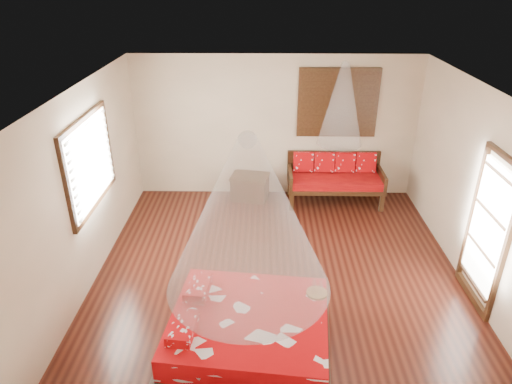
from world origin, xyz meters
TOP-DOWN VIEW (x-y plane):
  - room at (0.00, 0.00)m, footprint 5.54×5.54m
  - bed at (-0.41, -1.60)m, footprint 2.11×1.95m
  - daybed at (1.17, 2.38)m, footprint 1.84×0.82m
  - storage_chest at (-0.50, 2.45)m, footprint 0.82×0.67m
  - shutter_panel at (1.17, 2.72)m, footprint 1.52×0.06m
  - window_left at (-2.71, 0.20)m, footprint 0.10×1.74m
  - glazed_door at (2.72, -0.60)m, footprint 0.08×1.02m
  - wine_tray at (0.45, -1.19)m, footprint 0.26×0.26m
  - mosquito_net_main at (-0.39, -1.60)m, footprint 1.85×1.85m
  - mosquito_net_daybed at (1.17, 2.25)m, footprint 0.82×0.82m

SIDE VIEW (x-z plane):
  - bed at x=-0.41m, z-range -0.06..0.56m
  - storage_chest at x=-0.50m, z-range 0.00..0.51m
  - daybed at x=1.17m, z-range 0.04..1.00m
  - wine_tray at x=0.45m, z-range 0.45..0.66m
  - glazed_door at x=2.72m, z-range -0.01..2.15m
  - room at x=0.00m, z-range -0.02..2.82m
  - window_left at x=-2.71m, z-range 1.03..2.37m
  - mosquito_net_main at x=-0.39m, z-range 0.95..2.75m
  - shutter_panel at x=1.17m, z-range 1.24..2.56m
  - mosquito_net_daybed at x=1.17m, z-range 1.25..2.75m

